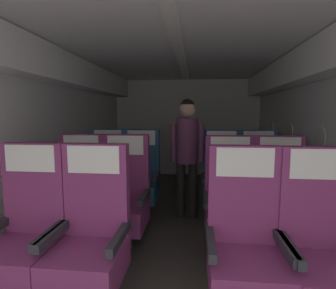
{
  "coord_description": "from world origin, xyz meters",
  "views": [
    {
      "loc": [
        0.19,
        -0.25,
        1.38
      ],
      "look_at": [
        -0.14,
        2.97,
        1.0
      ],
      "focal_mm": 27.8,
      "sensor_mm": 36.0,
      "label": 1
    }
  ],
  "objects_px": {
    "seat_a_left_aisle": "(91,241)",
    "seat_c_left_aisle": "(140,180)",
    "seat_b_right_window": "(230,205)",
    "seat_b_left_window": "(79,199)",
    "seat_b_left_aisle": "(124,200)",
    "seat_c_left_window": "(107,179)",
    "seat_c_right_window": "(221,182)",
    "seat_a_right_window": "(245,249)",
    "flight_attendant": "(187,146)",
    "seat_c_right_aisle": "(258,183)",
    "seat_b_right_aisle": "(280,207)",
    "seat_a_right_aisle": "(322,254)",
    "seat_a_left_window": "(26,237)"
  },
  "relations": [
    {
      "from": "seat_b_right_aisle",
      "to": "seat_c_left_window",
      "type": "xyz_separation_m",
      "value": [
        -2.04,
        0.88,
        0.0
      ]
    },
    {
      "from": "seat_b_left_aisle",
      "to": "seat_c_right_aisle",
      "type": "bearing_deg",
      "value": 28.84
    },
    {
      "from": "seat_a_right_window",
      "to": "seat_b_right_window",
      "type": "xyz_separation_m",
      "value": [
        0.01,
        0.85,
        0.0
      ]
    },
    {
      "from": "seat_b_left_window",
      "to": "seat_c_right_aisle",
      "type": "xyz_separation_m",
      "value": [
        2.04,
        0.87,
        0.0
      ]
    },
    {
      "from": "seat_a_left_window",
      "to": "seat_b_right_aisle",
      "type": "height_order",
      "value": "same"
    },
    {
      "from": "seat_b_left_aisle",
      "to": "seat_c_left_window",
      "type": "distance_m",
      "value": 0.99
    },
    {
      "from": "seat_b_left_window",
      "to": "seat_b_right_window",
      "type": "distance_m",
      "value": 1.56
    },
    {
      "from": "seat_b_right_aisle",
      "to": "flight_attendant",
      "type": "relative_size",
      "value": 0.74
    },
    {
      "from": "seat_b_right_aisle",
      "to": "seat_a_right_aisle",
      "type": "bearing_deg",
      "value": -90.77
    },
    {
      "from": "seat_c_left_window",
      "to": "seat_c_right_aisle",
      "type": "distance_m",
      "value": 2.04
    },
    {
      "from": "seat_b_right_window",
      "to": "seat_c_right_aisle",
      "type": "height_order",
      "value": "same"
    },
    {
      "from": "seat_b_left_window",
      "to": "seat_c_left_aisle",
      "type": "bearing_deg",
      "value": 60.94
    },
    {
      "from": "seat_c_right_window",
      "to": "flight_attendant",
      "type": "bearing_deg",
      "value": -178.2
    },
    {
      "from": "seat_a_left_aisle",
      "to": "seat_c_right_window",
      "type": "xyz_separation_m",
      "value": [
        1.08,
        1.71,
        0.0
      ]
    },
    {
      "from": "seat_a_right_window",
      "to": "seat_c_right_window",
      "type": "relative_size",
      "value": 1.0
    },
    {
      "from": "flight_attendant",
      "to": "seat_b_left_window",
      "type": "bearing_deg",
      "value": 31.67
    },
    {
      "from": "seat_b_left_window",
      "to": "seat_b_left_aisle",
      "type": "bearing_deg",
      "value": 1.13
    },
    {
      "from": "seat_b_left_aisle",
      "to": "seat_c_right_window",
      "type": "relative_size",
      "value": 1.0
    },
    {
      "from": "seat_b_left_window",
      "to": "seat_c_left_aisle",
      "type": "distance_m",
      "value": 0.98
    },
    {
      "from": "seat_b_right_window",
      "to": "seat_c_left_window",
      "type": "height_order",
      "value": "same"
    },
    {
      "from": "seat_a_left_aisle",
      "to": "seat_c_left_aisle",
      "type": "bearing_deg",
      "value": 90.17
    },
    {
      "from": "seat_a_left_aisle",
      "to": "flight_attendant",
      "type": "relative_size",
      "value": 0.74
    },
    {
      "from": "seat_a_right_aisle",
      "to": "seat_c_right_aisle",
      "type": "relative_size",
      "value": 1.0
    },
    {
      "from": "seat_b_left_window",
      "to": "seat_a_left_window",
      "type": "bearing_deg",
      "value": -90.54
    },
    {
      "from": "seat_a_right_window",
      "to": "seat_b_right_window",
      "type": "height_order",
      "value": "same"
    },
    {
      "from": "seat_b_right_window",
      "to": "seat_b_left_window",
      "type": "bearing_deg",
      "value": 179.67
    },
    {
      "from": "seat_a_left_aisle",
      "to": "seat_b_right_aisle",
      "type": "xyz_separation_m",
      "value": [
        1.56,
        0.84,
        0.0
      ]
    },
    {
      "from": "seat_b_right_aisle",
      "to": "seat_b_right_window",
      "type": "distance_m",
      "value": 0.48
    },
    {
      "from": "seat_a_left_window",
      "to": "seat_b_left_aisle",
      "type": "distance_m",
      "value": 0.99
    },
    {
      "from": "seat_b_left_aisle",
      "to": "flight_attendant",
      "type": "relative_size",
      "value": 0.74
    },
    {
      "from": "seat_a_left_window",
      "to": "flight_attendant",
      "type": "height_order",
      "value": "flight_attendant"
    },
    {
      "from": "seat_c_left_window",
      "to": "seat_a_left_aisle",
      "type": "bearing_deg",
      "value": -74.33
    },
    {
      "from": "seat_b_left_window",
      "to": "flight_attendant",
      "type": "distance_m",
      "value": 1.46
    },
    {
      "from": "seat_a_left_window",
      "to": "seat_a_right_aisle",
      "type": "relative_size",
      "value": 1.0
    },
    {
      "from": "seat_b_left_window",
      "to": "seat_c_right_window",
      "type": "distance_m",
      "value": 1.77
    },
    {
      "from": "seat_a_left_window",
      "to": "seat_c_left_aisle",
      "type": "relative_size",
      "value": 1.0
    },
    {
      "from": "seat_a_left_window",
      "to": "seat_b_right_aisle",
      "type": "bearing_deg",
      "value": 22.29
    },
    {
      "from": "seat_c_right_aisle",
      "to": "seat_b_left_window",
      "type": "bearing_deg",
      "value": -156.96
    },
    {
      "from": "seat_a_right_aisle",
      "to": "seat_b_left_aisle",
      "type": "relative_size",
      "value": 1.0
    },
    {
      "from": "seat_a_right_window",
      "to": "seat_c_left_window",
      "type": "xyz_separation_m",
      "value": [
        -1.55,
        1.72,
        0.0
      ]
    },
    {
      "from": "seat_b_right_aisle",
      "to": "seat_b_right_window",
      "type": "relative_size",
      "value": 1.0
    },
    {
      "from": "seat_c_right_aisle",
      "to": "seat_b_right_aisle",
      "type": "bearing_deg",
      "value": -90.05
    },
    {
      "from": "seat_b_right_aisle",
      "to": "seat_b_right_window",
      "type": "xyz_separation_m",
      "value": [
        -0.48,
        0.01,
        0.0
      ]
    },
    {
      "from": "seat_c_left_aisle",
      "to": "flight_attendant",
      "type": "distance_m",
      "value": 0.79
    },
    {
      "from": "seat_a_left_window",
      "to": "seat_a_right_window",
      "type": "bearing_deg",
      "value": -0.05
    },
    {
      "from": "seat_a_left_window",
      "to": "seat_c_left_window",
      "type": "relative_size",
      "value": 1.0
    },
    {
      "from": "seat_b_right_window",
      "to": "seat_c_right_window",
      "type": "bearing_deg",
      "value": 89.99
    },
    {
      "from": "seat_b_right_window",
      "to": "seat_a_right_window",
      "type": "bearing_deg",
      "value": -90.7
    },
    {
      "from": "seat_b_left_window",
      "to": "seat_b_left_aisle",
      "type": "relative_size",
      "value": 1.0
    },
    {
      "from": "seat_a_left_window",
      "to": "seat_c_right_window",
      "type": "relative_size",
      "value": 1.0
    }
  ]
}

